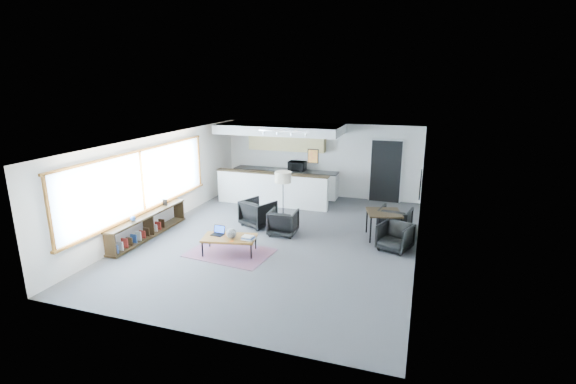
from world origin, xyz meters
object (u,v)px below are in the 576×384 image
(floor_lamp, at_px, (283,179))
(armchair_right, at_px, (283,221))
(laptop, at_px, (219,232))
(coffee_table, at_px, (229,238))
(ceramic_pot, at_px, (231,233))
(microwave, at_px, (297,165))
(armchair_left, at_px, (258,212))
(dining_table, at_px, (384,214))
(dining_chair_near, at_px, (395,238))
(book_stack, at_px, (248,238))
(dining_chair_far, at_px, (395,222))

(floor_lamp, bearing_deg, armchair_right, -71.02)
(laptop, xyz_separation_m, floor_lamp, (0.96, 2.07, 0.92))
(coffee_table, bearing_deg, laptop, 153.43)
(ceramic_pot, height_order, microwave, microwave)
(laptop, bearing_deg, coffee_table, -10.91)
(laptop, relative_size, armchair_left, 0.37)
(armchair_left, distance_m, floor_lamp, 1.22)
(laptop, distance_m, dining_table, 4.29)
(armchair_right, bearing_deg, dining_table, -170.45)
(coffee_table, relative_size, dining_table, 1.32)
(dining_table, relative_size, dining_chair_near, 1.65)
(armchair_left, xyz_separation_m, microwave, (0.12, 3.39, 0.71))
(laptop, bearing_deg, dining_table, 32.89)
(coffee_table, height_order, microwave, microwave)
(laptop, height_order, ceramic_pot, ceramic_pot)
(armchair_left, bearing_deg, book_stack, 129.46)
(dining_table, bearing_deg, microwave, 136.15)
(ceramic_pot, relative_size, dining_table, 0.23)
(microwave, bearing_deg, dining_table, -42.55)
(floor_lamp, bearing_deg, book_stack, -93.40)
(coffee_table, bearing_deg, armchair_right, 50.95)
(dining_chair_far, bearing_deg, dining_table, 62.59)
(laptop, distance_m, floor_lamp, 2.46)
(microwave, bearing_deg, armchair_right, -77.06)
(coffee_table, distance_m, dining_chair_far, 4.48)
(ceramic_pot, distance_m, microwave, 5.53)
(microwave, bearing_deg, dining_chair_near, -45.51)
(laptop, xyz_separation_m, armchair_left, (0.23, 1.97, -0.06))
(armchair_left, bearing_deg, ceramic_pot, 118.30)
(laptop, xyz_separation_m, microwave, (0.35, 5.35, 0.66))
(armchair_right, distance_m, dining_table, 2.67)
(ceramic_pot, distance_m, dining_chair_near, 3.99)
(book_stack, bearing_deg, dining_chair_far, 38.85)
(dining_chair_near, bearing_deg, armchair_right, -162.77)
(laptop, distance_m, armchair_right, 1.91)
(armchair_right, xyz_separation_m, dining_chair_near, (2.95, -0.15, -0.06))
(laptop, height_order, dining_table, dining_table)
(floor_lamp, bearing_deg, laptop, -114.74)
(ceramic_pot, distance_m, armchair_right, 1.82)
(laptop, bearing_deg, microwave, 89.71)
(ceramic_pot, bearing_deg, dining_chair_far, 36.00)
(ceramic_pot, height_order, armchair_left, armchair_left)
(coffee_table, distance_m, armchair_right, 1.80)
(coffee_table, xyz_separation_m, armchair_right, (0.81, 1.61, -0.01))
(ceramic_pot, height_order, book_stack, ceramic_pot)
(ceramic_pot, bearing_deg, dining_table, 34.04)
(microwave, bearing_deg, ceramic_pot, -88.08)
(laptop, xyz_separation_m, book_stack, (0.83, -0.09, -0.02))
(coffee_table, bearing_deg, book_stack, -12.91)
(armchair_left, xyz_separation_m, dining_chair_near, (3.86, -0.60, -0.10))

